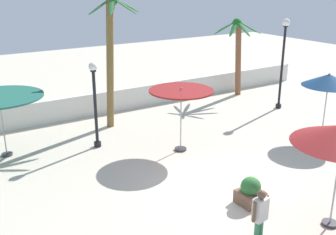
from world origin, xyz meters
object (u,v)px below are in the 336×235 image
(planter, at_px, (250,192))
(palm_tree_1, at_px, (238,47))
(patio_umbrella_3, at_px, (181,94))
(palm_tree_0, at_px, (111,48))
(lamp_post_1, at_px, (95,99))
(guest_0, at_px, (260,214))
(patio_umbrella_0, at_px, (329,81))
(lamp_post_0, at_px, (283,54))

(planter, bearing_deg, palm_tree_1, 50.84)
(patio_umbrella_3, relative_size, palm_tree_0, 0.44)
(lamp_post_1, xyz_separation_m, guest_0, (0.74, -8.09, -0.96))
(patio_umbrella_3, distance_m, palm_tree_0, 4.21)
(patio_umbrella_3, height_order, palm_tree_1, palm_tree_1)
(patio_umbrella_0, xyz_separation_m, lamp_post_0, (1.61, 3.89, 0.29))
(guest_0, bearing_deg, palm_tree_1, 50.98)
(patio_umbrella_0, xyz_separation_m, lamp_post_1, (-8.19, 4.14, -0.50))
(patio_umbrella_0, height_order, patio_umbrella_3, patio_umbrella_0)
(patio_umbrella_0, xyz_separation_m, palm_tree_0, (-6.59, 6.01, 1.03))
(patio_umbrella_0, height_order, lamp_post_1, lamp_post_1)
(palm_tree_1, distance_m, lamp_post_1, 9.98)
(patio_umbrella_3, xyz_separation_m, palm_tree_0, (-0.97, 3.91, 1.23))
(lamp_post_1, distance_m, guest_0, 8.19)
(palm_tree_0, height_order, planter, palm_tree_0)
(lamp_post_0, relative_size, planter, 5.25)
(patio_umbrella_0, distance_m, palm_tree_0, 8.98)
(palm_tree_0, height_order, palm_tree_1, palm_tree_0)
(lamp_post_1, bearing_deg, guest_0, -84.75)
(patio_umbrella_3, height_order, guest_0, patio_umbrella_3)
(lamp_post_1, bearing_deg, patio_umbrella_0, -26.81)
(palm_tree_0, relative_size, guest_0, 3.50)
(lamp_post_0, xyz_separation_m, planter, (-7.72, -6.15, -2.35))
(guest_0, relative_size, planter, 1.92)
(lamp_post_0, distance_m, guest_0, 12.11)
(lamp_post_1, height_order, planter, lamp_post_1)
(palm_tree_0, distance_m, lamp_post_1, 2.89)
(planter, bearing_deg, lamp_post_1, 108.00)
(patio_umbrella_0, distance_m, planter, 6.83)
(patio_umbrella_0, bearing_deg, palm_tree_1, 78.83)
(lamp_post_1, height_order, guest_0, lamp_post_1)
(patio_umbrella_3, bearing_deg, lamp_post_0, 13.93)
(patio_umbrella_0, relative_size, patio_umbrella_3, 1.10)
(lamp_post_0, bearing_deg, lamp_post_1, 178.56)
(patio_umbrella_3, height_order, planter, patio_umbrella_3)
(lamp_post_0, height_order, lamp_post_1, lamp_post_0)
(lamp_post_1, bearing_deg, lamp_post_0, -1.44)
(patio_umbrella_3, xyz_separation_m, planter, (-0.48, -4.36, -1.86))
(palm_tree_0, xyz_separation_m, lamp_post_0, (8.20, -2.11, -0.74))
(patio_umbrella_3, bearing_deg, patio_umbrella_0, -20.43)
(patio_umbrella_0, xyz_separation_m, guest_0, (-7.45, -3.96, -1.46))
(palm_tree_1, xyz_separation_m, planter, (-7.48, -9.18, -2.34))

